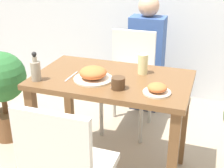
{
  "coord_description": "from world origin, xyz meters",
  "views": [
    {
      "loc": [
        0.63,
        -1.83,
        1.56
      ],
      "look_at": [
        0.0,
        0.0,
        0.72
      ],
      "focal_mm": 50.0,
      "sensor_mm": 36.0,
      "label": 1
    }
  ],
  "objects_px": {
    "drink_cup": "(118,83)",
    "person_figure": "(147,55)",
    "food_plate": "(93,74)",
    "chair_near": "(65,168)",
    "side_plate": "(157,89)",
    "chair_far": "(130,76)",
    "sauce_bottle": "(36,70)",
    "potted_plant_left": "(2,85)",
    "juice_glass": "(143,64)"
  },
  "relations": [
    {
      "from": "chair_near",
      "to": "potted_plant_left",
      "type": "distance_m",
      "value": 1.29
    },
    {
      "from": "side_plate",
      "to": "sauce_bottle",
      "type": "distance_m",
      "value": 0.79
    },
    {
      "from": "food_plate",
      "to": "juice_glass",
      "type": "bearing_deg",
      "value": 37.34
    },
    {
      "from": "sauce_bottle",
      "to": "person_figure",
      "type": "distance_m",
      "value": 1.41
    },
    {
      "from": "drink_cup",
      "to": "sauce_bottle",
      "type": "xyz_separation_m",
      "value": [
        -0.55,
        -0.05,
        0.04
      ]
    },
    {
      "from": "food_plate",
      "to": "person_figure",
      "type": "relative_size",
      "value": 0.22
    },
    {
      "from": "sauce_bottle",
      "to": "potted_plant_left",
      "type": "bearing_deg",
      "value": 148.67
    },
    {
      "from": "drink_cup",
      "to": "person_figure",
      "type": "bearing_deg",
      "value": 94.83
    },
    {
      "from": "food_plate",
      "to": "side_plate",
      "type": "xyz_separation_m",
      "value": [
        0.44,
        -0.07,
        -0.01
      ]
    },
    {
      "from": "sauce_bottle",
      "to": "potted_plant_left",
      "type": "relative_size",
      "value": 0.25
    },
    {
      "from": "sauce_bottle",
      "to": "person_figure",
      "type": "height_order",
      "value": "person_figure"
    },
    {
      "from": "side_plate",
      "to": "chair_far",
      "type": "bearing_deg",
      "value": 115.51
    },
    {
      "from": "side_plate",
      "to": "potted_plant_left",
      "type": "height_order",
      "value": "side_plate"
    },
    {
      "from": "chair_far",
      "to": "potted_plant_left",
      "type": "bearing_deg",
      "value": -150.49
    },
    {
      "from": "side_plate",
      "to": "juice_glass",
      "type": "xyz_separation_m",
      "value": [
        -0.16,
        0.29,
        0.04
      ]
    },
    {
      "from": "chair_far",
      "to": "food_plate",
      "type": "bearing_deg",
      "value": -92.56
    },
    {
      "from": "potted_plant_left",
      "to": "juice_glass",
      "type": "bearing_deg",
      "value": -0.62
    },
    {
      "from": "chair_far",
      "to": "food_plate",
      "type": "distance_m",
      "value": 0.83
    },
    {
      "from": "chair_near",
      "to": "side_plate",
      "type": "relative_size",
      "value": 5.34
    },
    {
      "from": "chair_far",
      "to": "food_plate",
      "type": "height_order",
      "value": "chair_far"
    },
    {
      "from": "food_plate",
      "to": "sauce_bottle",
      "type": "distance_m",
      "value": 0.37
    },
    {
      "from": "food_plate",
      "to": "potted_plant_left",
      "type": "bearing_deg",
      "value": 166.3
    },
    {
      "from": "drink_cup",
      "to": "person_figure",
      "type": "distance_m",
      "value": 1.29
    },
    {
      "from": "side_plate",
      "to": "drink_cup",
      "type": "distance_m",
      "value": 0.24
    },
    {
      "from": "chair_far",
      "to": "drink_cup",
      "type": "xyz_separation_m",
      "value": [
        0.17,
        -0.86,
        0.3
      ]
    },
    {
      "from": "juice_glass",
      "to": "person_figure",
      "type": "relative_size",
      "value": 0.12
    },
    {
      "from": "chair_far",
      "to": "potted_plant_left",
      "type": "distance_m",
      "value": 1.11
    },
    {
      "from": "potted_plant_left",
      "to": "person_figure",
      "type": "distance_m",
      "value": 1.41
    },
    {
      "from": "potted_plant_left",
      "to": "drink_cup",
      "type": "bearing_deg",
      "value": -15.32
    },
    {
      "from": "chair_near",
      "to": "chair_far",
      "type": "distance_m",
      "value": 1.36
    },
    {
      "from": "potted_plant_left",
      "to": "person_figure",
      "type": "xyz_separation_m",
      "value": [
        1.03,
        0.96,
        0.08
      ]
    },
    {
      "from": "juice_glass",
      "to": "person_figure",
      "type": "xyz_separation_m",
      "value": [
        -0.19,
        0.97,
        -0.26
      ]
    },
    {
      "from": "juice_glass",
      "to": "potted_plant_left",
      "type": "height_order",
      "value": "juice_glass"
    },
    {
      "from": "chair_near",
      "to": "person_figure",
      "type": "relative_size",
      "value": 0.77
    },
    {
      "from": "side_plate",
      "to": "drink_cup",
      "type": "xyz_separation_m",
      "value": [
        -0.24,
        -0.01,
        0.01
      ]
    },
    {
      "from": "chair_near",
      "to": "juice_glass",
      "type": "distance_m",
      "value": 0.89
    },
    {
      "from": "potted_plant_left",
      "to": "person_figure",
      "type": "height_order",
      "value": "person_figure"
    },
    {
      "from": "chair_near",
      "to": "sauce_bottle",
      "type": "distance_m",
      "value": 0.7
    },
    {
      "from": "juice_glass",
      "to": "potted_plant_left",
      "type": "xyz_separation_m",
      "value": [
        -1.21,
        0.01,
        -0.34
      ]
    },
    {
      "from": "food_plate",
      "to": "sauce_bottle",
      "type": "height_order",
      "value": "sauce_bottle"
    },
    {
      "from": "juice_glass",
      "to": "chair_near",
      "type": "bearing_deg",
      "value": -104.59
    },
    {
      "from": "side_plate",
      "to": "drink_cup",
      "type": "height_order",
      "value": "drink_cup"
    },
    {
      "from": "chair_near",
      "to": "side_plate",
      "type": "distance_m",
      "value": 0.69
    },
    {
      "from": "juice_glass",
      "to": "potted_plant_left",
      "type": "bearing_deg",
      "value": 179.38
    },
    {
      "from": "chair_far",
      "to": "side_plate",
      "type": "bearing_deg",
      "value": -64.49
    },
    {
      "from": "sauce_bottle",
      "to": "side_plate",
      "type": "bearing_deg",
      "value": 4.18
    },
    {
      "from": "chair_far",
      "to": "potted_plant_left",
      "type": "height_order",
      "value": "chair_far"
    },
    {
      "from": "chair_near",
      "to": "food_plate",
      "type": "height_order",
      "value": "chair_near"
    },
    {
      "from": "chair_far",
      "to": "drink_cup",
      "type": "relative_size",
      "value": 10.44
    },
    {
      "from": "chair_near",
      "to": "side_plate",
      "type": "xyz_separation_m",
      "value": [
        0.37,
        0.51,
        0.29
      ]
    }
  ]
}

